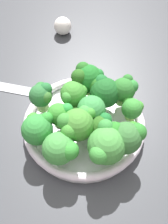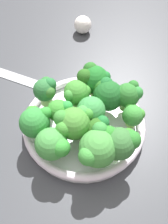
{
  "view_description": "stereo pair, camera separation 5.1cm",
  "coord_description": "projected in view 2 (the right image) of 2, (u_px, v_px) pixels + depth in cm",
  "views": [
    {
      "loc": [
        27.42,
        -3.62,
        47.42
      ],
      "look_at": [
        -1.28,
        2.72,
        6.13
      ],
      "focal_mm": 40.82,
      "sensor_mm": 36.0,
      "label": 1
    },
    {
      "loc": [
        28.08,
        1.4,
        47.42
      ],
      "look_at": [
        -1.28,
        2.72,
        6.13
      ],
      "focal_mm": 40.82,
      "sensor_mm": 36.0,
      "label": 2
    }
  ],
  "objects": [
    {
      "name": "broccoli_floret_11",
      "position": [
        77.0,
        93.0,
        0.52
      ],
      "size": [
        5.48,
        5.74,
        6.63
      ],
      "color": "#8FCD6A",
      "rests_on": "bowl"
    },
    {
      "name": "broccoli_floret_9",
      "position": [
        60.0,
        111.0,
        0.5
      ],
      "size": [
        4.44,
        5.16,
        6.13
      ],
      "color": "#7CB85F",
      "rests_on": "bowl"
    },
    {
      "name": "bowl",
      "position": [
        84.0,
        124.0,
        0.54
      ],
      "size": [
        25.84,
        25.84,
        3.13
      ],
      "color": "white",
      "rests_on": "ground_plane"
    },
    {
      "name": "broccoli_floret_3",
      "position": [
        35.0,
        122.0,
        0.49
      ],
      "size": [
        6.1,
        6.37,
        6.58
      ],
      "color": "#7FB05D",
      "rests_on": "bowl"
    },
    {
      "name": "broccoli_floret_2",
      "position": [
        94.0,
        79.0,
        0.54
      ],
      "size": [
        6.19,
        7.15,
        7.52
      ],
      "color": "#A0D162",
      "rests_on": "bowl"
    },
    {
      "name": "broccoli_floret_8",
      "position": [
        46.0,
        90.0,
        0.53
      ],
      "size": [
        5.29,
        4.93,
        6.69
      ],
      "color": "#9ECC71",
      "rests_on": "bowl"
    },
    {
      "name": "broccoli_floret_4",
      "position": [
        53.0,
        145.0,
        0.46
      ],
      "size": [
        6.02,
        6.49,
        6.68
      ],
      "color": "#8AC15E",
      "rests_on": "bowl"
    },
    {
      "name": "broccoli_floret_6",
      "position": [
        133.0,
        114.0,
        0.5
      ],
      "size": [
        4.3,
        4.51,
        5.14
      ],
      "color": "#89BD50",
      "rests_on": "bowl"
    },
    {
      "name": "broccoli_floret_0",
      "position": [
        90.0,
        111.0,
        0.49
      ],
      "size": [
        5.66,
        5.83,
        7.02
      ],
      "color": "#A2D962",
      "rests_on": "bowl"
    },
    {
      "name": "garlic_bulb",
      "position": [
        83.0,
        25.0,
        0.73
      ],
      "size": [
        4.99,
        4.99,
        4.99
      ],
      "primitive_type": "sphere",
      "color": "white",
      "rests_on": "ground_plane"
    },
    {
      "name": "broccoli_floret_12",
      "position": [
        98.0,
        130.0,
        0.48
      ],
      "size": [
        4.92,
        5.49,
        5.78
      ],
      "color": "#86BC60",
      "rests_on": "bowl"
    },
    {
      "name": "broccoli_floret_13",
      "position": [
        129.0,
        95.0,
        0.52
      ],
      "size": [
        5.03,
        5.62,
        6.72
      ],
      "color": "#78B352",
      "rests_on": "bowl"
    },
    {
      "name": "ground_plane",
      "position": [
        72.0,
        137.0,
        0.56
      ],
      "size": [
        130.0,
        130.0,
        2.5
      ],
      "primitive_type": "cube",
      "color": "#38393E"
    },
    {
      "name": "broccoli_floret_10",
      "position": [
        98.0,
        148.0,
        0.44
      ],
      "size": [
        7.61,
        7.62,
        8.14
      ],
      "color": "#7FB558",
      "rests_on": "bowl"
    },
    {
      "name": "broccoli_floret_1",
      "position": [
        73.0,
        123.0,
        0.47
      ],
      "size": [
        6.39,
        6.98,
        7.76
      ],
      "color": "#84CC6A",
      "rests_on": "bowl"
    },
    {
      "name": "broccoli_floret_5",
      "position": [
        107.0,
        93.0,
        0.52
      ],
      "size": [
        7.03,
        6.41,
        6.91
      ],
      "color": "#90C963",
      "rests_on": "bowl"
    },
    {
      "name": "broccoli_floret_7",
      "position": [
        120.0,
        142.0,
        0.45
      ],
      "size": [
        5.95,
        7.33,
        7.61
      ],
      "color": "#87CA66",
      "rests_on": "bowl"
    }
  ]
}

